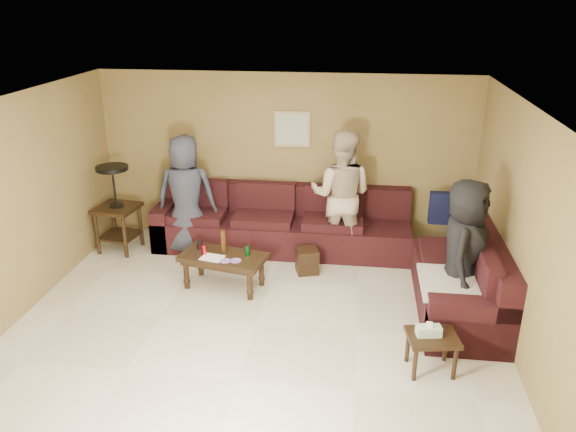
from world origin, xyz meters
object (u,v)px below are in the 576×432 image
object	(u,v)px
waste_bin	(307,261)
person_middle	(341,195)
sectional_sofa	(335,246)
person_left	(186,195)
end_table_left	(117,207)
side_table_right	(431,339)
person_right	(463,252)
coffee_table	(223,260)

from	to	relation	value
waste_bin	person_middle	distance (m)	1.04
sectional_sofa	person_left	distance (m)	2.24
end_table_left	person_middle	size ratio (longest dim) A/B	0.69
person_middle	end_table_left	bearing A→B (deg)	12.88
side_table_right	person_left	xyz separation A→B (m)	(-3.20, 2.44, 0.50)
sectional_sofa	waste_bin	world-z (taller)	sectional_sofa
waste_bin	person_right	world-z (taller)	person_right
end_table_left	person_left	xyz separation A→B (m)	(1.01, 0.11, 0.19)
waste_bin	person_left	distance (m)	1.97
side_table_right	waste_bin	xyz separation A→B (m)	(-1.42, 1.97, -0.19)
end_table_left	person_middle	bearing A→B (deg)	3.92
end_table_left	person_right	distance (m)	4.80
person_left	person_right	size ratio (longest dim) A/B	1.02
end_table_left	side_table_right	bearing A→B (deg)	-29.01
person_left	waste_bin	bearing A→B (deg)	157.93
coffee_table	person_middle	distance (m)	1.89
side_table_right	person_left	distance (m)	4.06
sectional_sofa	waste_bin	xyz separation A→B (m)	(-0.37, -0.17, -0.16)
waste_bin	person_left	size ratio (longest dim) A/B	0.19
coffee_table	side_table_right	bearing A→B (deg)	-30.33
coffee_table	person_middle	xyz separation A→B (m)	(1.42, 1.13, 0.54)
end_table_left	person_left	distance (m)	1.04
coffee_table	waste_bin	size ratio (longest dim) A/B	3.45
side_table_right	waste_bin	distance (m)	2.43
end_table_left	person_right	world-z (taller)	person_right
sectional_sofa	side_table_right	world-z (taller)	sectional_sofa
coffee_table	end_table_left	size ratio (longest dim) A/B	0.91
end_table_left	side_table_right	world-z (taller)	end_table_left
sectional_sofa	coffee_table	bearing A→B (deg)	-152.69
sectional_sofa	person_middle	bearing A→B (deg)	84.97
sectional_sofa	person_right	bearing A→B (deg)	-36.72
coffee_table	person_right	size ratio (longest dim) A/B	0.69
sectional_sofa	side_table_right	bearing A→B (deg)	-63.86
side_table_right	end_table_left	bearing A→B (deg)	150.99
side_table_right	person_middle	size ratio (longest dim) A/B	0.30
sectional_sofa	waste_bin	distance (m)	0.44
sectional_sofa	person_middle	world-z (taller)	person_middle
person_left	coffee_table	bearing A→B (deg)	119.78
sectional_sofa	end_table_left	world-z (taller)	end_table_left
coffee_table	waste_bin	bearing A→B (deg)	28.10
person_middle	person_right	bearing A→B (deg)	142.39
coffee_table	waste_bin	xyz separation A→B (m)	(1.02, 0.54, -0.21)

